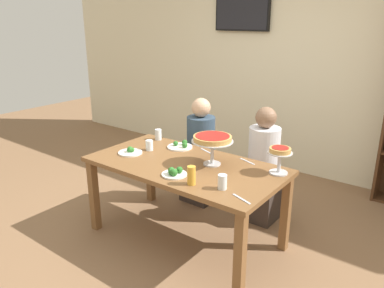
# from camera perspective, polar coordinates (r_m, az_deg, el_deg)

# --- Properties ---
(ground_plane) EXTENTS (12.00, 12.00, 0.00)m
(ground_plane) POSITION_cam_1_polar(r_m,az_deg,el_deg) (3.60, -0.99, -13.98)
(ground_plane) COLOR #846042
(rear_partition) EXTENTS (8.00, 0.12, 2.80)m
(rear_partition) POSITION_cam_1_polar(r_m,az_deg,el_deg) (4.98, 15.08, 11.79)
(rear_partition) COLOR beige
(rear_partition) RESTS_ON ground_plane
(dining_table) EXTENTS (1.70, 0.89, 0.74)m
(dining_table) POSITION_cam_1_polar(r_m,az_deg,el_deg) (3.29, -1.05, -4.38)
(dining_table) COLOR brown
(dining_table) RESTS_ON ground_plane
(television) EXTENTS (0.78, 0.05, 0.43)m
(television) POSITION_cam_1_polar(r_m,az_deg,el_deg) (5.18, 7.58, 18.99)
(television) COLOR black
(diner_far_left) EXTENTS (0.34, 0.34, 1.15)m
(diner_far_left) POSITION_cam_1_polar(r_m,az_deg,el_deg) (4.09, 1.33, -2.12)
(diner_far_left) COLOR #382D28
(diner_far_left) RESTS_ON ground_plane
(diner_far_right) EXTENTS (0.34, 0.34, 1.15)m
(diner_far_right) POSITION_cam_1_polar(r_m,az_deg,el_deg) (3.77, 10.62, -4.27)
(diner_far_right) COLOR #382D28
(diner_far_right) RESTS_ON ground_plane
(deep_dish_pizza_stand) EXTENTS (0.35, 0.35, 0.26)m
(deep_dish_pizza_stand) POSITION_cam_1_polar(r_m,az_deg,el_deg) (3.17, 3.11, 0.58)
(deep_dish_pizza_stand) COLOR silver
(deep_dish_pizza_stand) RESTS_ON dining_table
(personal_pizza_stand) EXTENTS (0.20, 0.20, 0.22)m
(personal_pizza_stand) POSITION_cam_1_polar(r_m,az_deg,el_deg) (3.08, 13.14, -1.58)
(personal_pizza_stand) COLOR silver
(personal_pizza_stand) RESTS_ON dining_table
(salad_plate_near_diner) EXTENTS (0.24, 0.24, 0.07)m
(salad_plate_near_diner) POSITION_cam_1_polar(r_m,az_deg,el_deg) (3.65, -1.74, -0.27)
(salad_plate_near_diner) COLOR white
(salad_plate_near_diner) RESTS_ON dining_table
(salad_plate_far_diner) EXTENTS (0.22, 0.22, 0.07)m
(salad_plate_far_diner) POSITION_cam_1_polar(r_m,az_deg,el_deg) (3.54, -9.32, -1.16)
(salad_plate_far_diner) COLOR white
(salad_plate_far_diner) RESTS_ON dining_table
(salad_plate_spare) EXTENTS (0.20, 0.20, 0.07)m
(salad_plate_spare) POSITION_cam_1_polar(r_m,az_deg,el_deg) (3.01, -2.73, -4.35)
(salad_plate_spare) COLOR white
(salad_plate_spare) RESTS_ON dining_table
(beer_glass_amber_tall) EXTENTS (0.07, 0.07, 0.15)m
(beer_glass_amber_tall) POSITION_cam_1_polar(r_m,az_deg,el_deg) (2.83, -0.09, -4.77)
(beer_glass_amber_tall) COLOR gold
(beer_glass_amber_tall) RESTS_ON dining_table
(water_glass_clear_near) EXTENTS (0.07, 0.07, 0.11)m
(water_glass_clear_near) POSITION_cam_1_polar(r_m,az_deg,el_deg) (3.89, -5.13, 1.44)
(water_glass_clear_near) COLOR white
(water_glass_clear_near) RESTS_ON dining_table
(water_glass_clear_far) EXTENTS (0.07, 0.07, 0.11)m
(water_glass_clear_far) POSITION_cam_1_polar(r_m,az_deg,el_deg) (2.78, 4.62, -5.74)
(water_glass_clear_far) COLOR white
(water_glass_clear_far) RESTS_ON dining_table
(water_glass_clear_spare) EXTENTS (0.07, 0.07, 0.10)m
(water_glass_clear_spare) POSITION_cam_1_polar(r_m,az_deg,el_deg) (3.59, -6.47, -0.19)
(water_glass_clear_spare) COLOR white
(water_glass_clear_spare) RESTS_ON dining_table
(cutlery_fork_near) EXTENTS (0.17, 0.08, 0.00)m
(cutlery_fork_near) POSITION_cam_1_polar(r_m,az_deg,el_deg) (2.66, 7.49, -8.23)
(cutlery_fork_near) COLOR silver
(cutlery_fork_near) RESTS_ON dining_table
(cutlery_knife_near) EXTENTS (0.17, 0.08, 0.00)m
(cutlery_knife_near) POSITION_cam_1_polar(r_m,az_deg,el_deg) (3.54, 2.20, -1.10)
(cutlery_knife_near) COLOR silver
(cutlery_knife_near) RESTS_ON dining_table
(cutlery_fork_far) EXTENTS (0.18, 0.07, 0.00)m
(cutlery_fork_far) POSITION_cam_1_polar(r_m,az_deg,el_deg) (3.33, 8.36, -2.62)
(cutlery_fork_far) COLOR silver
(cutlery_fork_far) RESTS_ON dining_table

